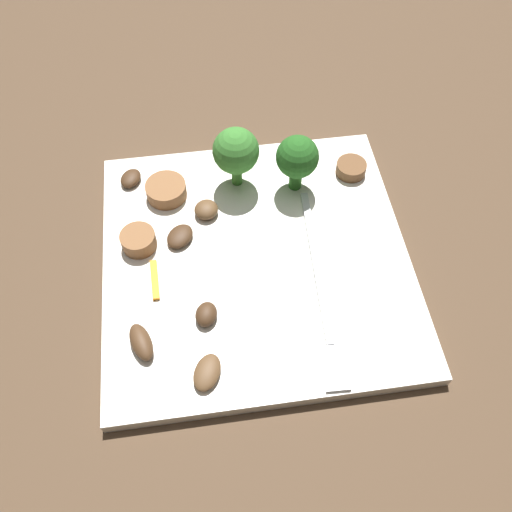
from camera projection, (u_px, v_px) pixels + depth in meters
The scene contains 15 objects.
ground_plane at pixel (256, 264), 0.46m from camera, with size 1.40×1.40×0.00m, color #4C3826.
plate at pixel (256, 260), 0.46m from camera, with size 0.25×0.25×0.01m, color white.
fork at pixel (322, 297), 0.43m from camera, with size 0.18×0.02×0.00m.
broccoli_floret_0 at pixel (236, 152), 0.46m from camera, with size 0.04×0.04×0.06m.
broccoli_floret_1 at pixel (297, 158), 0.46m from camera, with size 0.04×0.04×0.06m.
sausage_slice_0 at pixel (166, 190), 0.48m from camera, with size 0.04×0.04×0.01m, color brown.
sausage_slice_1 at pixel (351, 168), 0.50m from camera, with size 0.03×0.03×0.01m, color brown.
sausage_slice_2 at pixel (138, 240), 0.45m from camera, with size 0.03×0.03×0.01m, color brown.
mushroom_0 at pixel (180, 236), 0.46m from camera, with size 0.03×0.02×0.01m, color #422B19.
mushroom_1 at pixel (206, 210), 0.47m from camera, with size 0.02×0.02×0.01m, color brown.
mushroom_2 at pixel (207, 372), 0.39m from camera, with size 0.03×0.02×0.01m, color brown.
mushroom_3 at pixel (206, 314), 0.42m from camera, with size 0.02×0.02×0.01m, color #422B19.
mushroom_4 at pixel (131, 178), 0.49m from camera, with size 0.02×0.02×0.01m, color #422B19.
mushroom_5 at pixel (141, 342), 0.40m from camera, with size 0.03×0.01×0.01m, color #4C331E.
pepper_strip_0 at pixel (155, 280), 0.44m from camera, with size 0.04×0.01×0.00m, color orange.
Camera 1 is at (0.25, -0.03, 0.39)m, focal length 38.76 mm.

